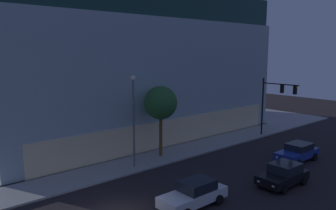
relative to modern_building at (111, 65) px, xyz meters
The scene contains 7 objects.
modern_building is the anchor object (origin of this frame).
traffic_light_far_corner 20.33m from the modern_building, 57.12° to the right, with size 0.36×4.50×6.67m.
street_lamp_sidewalk 16.61m from the modern_building, 115.31° to the right, with size 0.44×0.44×7.72m.
sidewalk_tree 14.58m from the modern_building, 103.58° to the right, with size 3.06×3.06×6.54m.
car_white 25.55m from the modern_building, 109.60° to the right, with size 4.70×2.07×1.66m.
car_black 25.98m from the modern_building, 91.73° to the right, with size 4.22×2.32×1.61m.
car_blue 24.49m from the modern_building, 76.93° to the right, with size 4.62×2.20×1.59m.
Camera 1 is at (-10.00, -16.24, 9.75)m, focal length 36.13 mm.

